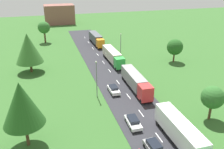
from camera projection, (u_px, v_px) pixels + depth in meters
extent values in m
cube|color=#2B2B30|center=(140.00, 112.00, 44.05)|extent=(10.00, 140.00, 0.06)
cube|color=white|center=(159.00, 137.00, 37.28)|extent=(0.16, 2.40, 0.01)
cube|color=white|center=(141.00, 113.00, 43.62)|extent=(0.16, 2.40, 0.01)
cube|color=white|center=(129.00, 96.00, 49.58)|extent=(0.16, 2.40, 0.01)
cube|color=white|center=(118.00, 82.00, 55.99)|extent=(0.16, 2.40, 0.01)
cube|color=white|center=(110.00, 71.00, 62.46)|extent=(0.16, 2.40, 0.01)
cube|color=white|center=(103.00, 62.00, 68.21)|extent=(0.16, 2.40, 0.01)
cube|color=white|center=(98.00, 55.00, 74.67)|extent=(0.16, 2.40, 0.01)
cube|color=white|center=(93.00, 48.00, 80.87)|extent=(0.16, 2.40, 0.01)
cube|color=white|center=(89.00, 42.00, 87.66)|extent=(0.16, 2.40, 0.01)
cube|color=white|center=(85.00, 37.00, 94.56)|extent=(0.16, 2.40, 0.01)
cube|color=white|center=(179.00, 130.00, 35.37)|extent=(2.56, 11.37, 2.91)
cube|color=black|center=(178.00, 139.00, 36.02)|extent=(0.95, 10.80, 0.24)
cylinder|color=black|center=(173.00, 125.00, 39.33)|extent=(0.36, 1.00, 1.00)
cylinder|color=black|center=(161.00, 128.00, 38.81)|extent=(0.36, 1.00, 1.00)
cylinder|color=black|center=(169.00, 121.00, 40.54)|extent=(0.36, 1.00, 1.00)
cylinder|color=black|center=(158.00, 123.00, 40.01)|extent=(0.36, 1.00, 1.00)
cube|color=red|center=(145.00, 93.00, 46.85)|extent=(2.49, 2.67, 2.96)
cube|color=black|center=(148.00, 93.00, 45.53)|extent=(2.10, 0.14, 1.30)
cube|color=gray|center=(134.00, 78.00, 52.93)|extent=(2.72, 10.54, 2.63)
cube|color=black|center=(133.00, 84.00, 53.52)|extent=(1.11, 9.98, 0.24)
cylinder|color=black|center=(151.00, 100.00, 47.10)|extent=(0.37, 1.01, 1.00)
cylinder|color=black|center=(141.00, 102.00, 46.60)|extent=(0.37, 1.01, 1.00)
cylinder|color=black|center=(133.00, 79.00, 56.61)|extent=(0.37, 1.01, 1.00)
cylinder|color=black|center=(125.00, 80.00, 56.11)|extent=(0.37, 1.01, 1.00)
cylinder|color=black|center=(131.00, 77.00, 57.72)|extent=(0.37, 1.01, 1.00)
cylinder|color=black|center=(123.00, 77.00, 57.22)|extent=(0.37, 1.01, 1.00)
cube|color=green|center=(119.00, 63.00, 62.34)|extent=(2.48, 2.27, 2.78)
cube|color=black|center=(121.00, 63.00, 61.22)|extent=(2.10, 0.13, 1.22)
cube|color=beige|center=(112.00, 54.00, 68.33)|extent=(2.68, 10.99, 2.71)
cube|color=black|center=(112.00, 59.00, 68.94)|extent=(1.07, 10.42, 0.24)
cylinder|color=black|center=(124.00, 68.00, 62.68)|extent=(0.37, 1.01, 1.00)
cylinder|color=black|center=(116.00, 69.00, 62.12)|extent=(0.37, 1.01, 1.00)
cylinder|color=black|center=(112.00, 56.00, 72.15)|extent=(0.37, 1.01, 1.00)
cylinder|color=black|center=(105.00, 56.00, 71.59)|extent=(0.37, 1.01, 1.00)
cylinder|color=black|center=(111.00, 54.00, 73.31)|extent=(0.37, 1.01, 1.00)
cylinder|color=black|center=(104.00, 55.00, 72.74)|extent=(0.37, 1.01, 1.00)
cube|color=orange|center=(100.00, 43.00, 79.70)|extent=(2.50, 2.40, 2.73)
cube|color=black|center=(101.00, 43.00, 78.54)|extent=(2.10, 0.16, 1.20)
cube|color=#4C5156|center=(95.00, 37.00, 85.40)|extent=(2.77, 10.36, 2.82)
cube|color=black|center=(96.00, 42.00, 86.04)|extent=(1.16, 9.80, 0.24)
cylinder|color=black|center=(104.00, 47.00, 80.02)|extent=(0.38, 1.01, 1.00)
cylinder|color=black|center=(98.00, 48.00, 79.43)|extent=(0.38, 1.01, 1.00)
cylinder|color=black|center=(96.00, 40.00, 89.07)|extent=(0.38, 1.01, 1.00)
cylinder|color=black|center=(91.00, 40.00, 88.49)|extent=(0.38, 1.01, 1.00)
cylinder|color=black|center=(95.00, 39.00, 90.16)|extent=(0.38, 1.01, 1.00)
cylinder|color=black|center=(90.00, 39.00, 89.57)|extent=(0.38, 1.01, 1.00)
cube|color=gray|center=(155.00, 149.00, 33.84)|extent=(2.02, 4.29, 0.70)
cube|color=black|center=(154.00, 144.00, 33.77)|extent=(1.64, 2.43, 0.59)
cylinder|color=black|center=(155.00, 144.00, 35.46)|extent=(0.25, 0.65, 0.64)
cylinder|color=black|center=(145.00, 146.00, 34.98)|extent=(0.25, 0.65, 0.64)
cube|color=white|center=(133.00, 123.00, 39.92)|extent=(1.98, 4.38, 0.58)
cube|color=black|center=(133.00, 119.00, 39.89)|extent=(1.62, 2.47, 0.53)
cylinder|color=black|center=(141.00, 128.00, 38.90)|extent=(0.24, 0.65, 0.64)
cylinder|color=black|center=(131.00, 130.00, 38.53)|extent=(0.24, 0.65, 0.64)
cylinder|color=black|center=(135.00, 118.00, 41.52)|extent=(0.24, 0.65, 0.64)
cylinder|color=black|center=(126.00, 120.00, 41.15)|extent=(0.24, 0.65, 0.64)
cube|color=white|center=(114.00, 90.00, 50.84)|extent=(1.82, 4.10, 0.68)
cube|color=black|center=(113.00, 87.00, 50.80)|extent=(1.52, 2.30, 0.46)
cylinder|color=black|center=(119.00, 94.00, 49.96)|extent=(0.22, 0.64, 0.64)
cylinder|color=black|center=(112.00, 95.00, 49.54)|extent=(0.22, 0.64, 0.64)
cylinder|color=black|center=(115.00, 88.00, 52.41)|extent=(0.22, 0.64, 0.64)
cylinder|color=black|center=(108.00, 89.00, 51.99)|extent=(0.22, 0.64, 0.64)
cylinder|color=slate|center=(97.00, 80.00, 48.21)|extent=(0.18, 0.18, 7.51)
sphere|color=silver|center=(96.00, 62.00, 46.68)|extent=(0.36, 0.36, 0.36)
cylinder|color=slate|center=(121.00, 47.00, 70.24)|extent=(0.18, 0.18, 7.26)
sphere|color=silver|center=(121.00, 34.00, 68.76)|extent=(0.36, 0.36, 0.36)
cylinder|color=#513823|center=(174.00, 57.00, 68.47)|extent=(0.46, 0.46, 2.68)
sphere|color=#23561E|center=(175.00, 47.00, 67.28)|extent=(4.48, 4.48, 4.48)
cylinder|color=#513823|center=(31.00, 67.00, 61.39)|extent=(0.62, 0.62, 2.65)
cone|color=#38702D|center=(28.00, 48.00, 59.40)|extent=(6.78, 6.78, 7.45)
cylinder|color=#513823|center=(27.00, 134.00, 35.05)|extent=(0.47, 0.47, 3.82)
cone|color=#23561E|center=(22.00, 104.00, 33.03)|extent=(5.88, 5.88, 6.47)
cylinder|color=#513823|center=(210.00, 112.00, 41.60)|extent=(0.44, 0.44, 2.80)
sphere|color=#2D6628|center=(213.00, 97.00, 40.47)|extent=(3.91, 3.91, 3.91)
cylinder|color=#513823|center=(45.00, 37.00, 87.15)|extent=(0.61, 0.61, 3.87)
sphere|color=#2D6628|center=(44.00, 27.00, 85.76)|extent=(4.31, 4.31, 4.31)
cube|color=brown|center=(59.00, 14.00, 118.18)|extent=(14.26, 8.89, 9.11)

